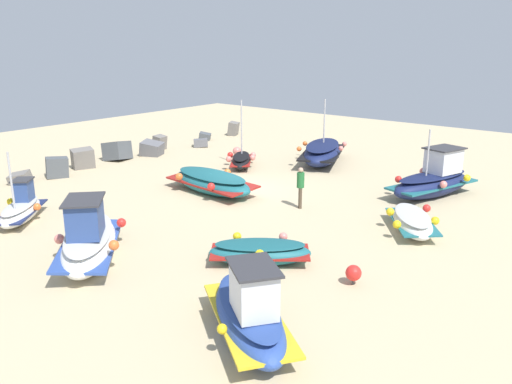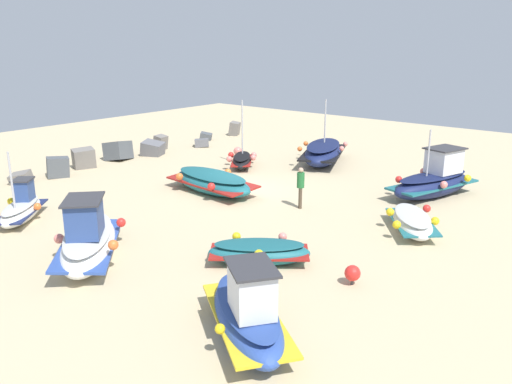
{
  "view_description": "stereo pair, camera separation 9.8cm",
  "coord_description": "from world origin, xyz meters",
  "px_view_note": "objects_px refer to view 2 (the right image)",
  "views": [
    {
      "loc": [
        -18.58,
        -16.0,
        7.03
      ],
      "look_at": [
        -2.26,
        -2.73,
        0.9
      ],
      "focal_mm": 37.33,
      "sensor_mm": 36.0,
      "label": 1
    },
    {
      "loc": [
        -18.52,
        -16.08,
        7.03
      ],
      "look_at": [
        -2.26,
        -2.73,
        0.9
      ],
      "focal_mm": 37.33,
      "sensor_mm": 36.0,
      "label": 2
    }
  ],
  "objects_px": {
    "fishing_boat_0": "(434,180)",
    "fishing_boat_4": "(88,239)",
    "fishing_boat_7": "(242,160)",
    "mooring_buoy_0": "(353,273)",
    "fishing_boat_1": "(323,152)",
    "person_walking": "(301,185)",
    "fishing_boat_6": "(412,221)",
    "fishing_boat_2": "(212,182)",
    "fishing_boat_8": "(248,313)",
    "mooring_buoy_1": "(238,151)",
    "fishing_boat_5": "(21,209)",
    "fishing_boat_3": "(259,252)"
  },
  "relations": [
    {
      "from": "fishing_boat_0",
      "to": "fishing_boat_4",
      "type": "xyz_separation_m",
      "value": [
        -14.2,
        5.97,
        -0.07
      ]
    },
    {
      "from": "fishing_boat_7",
      "to": "mooring_buoy_0",
      "type": "bearing_deg",
      "value": 15.69
    },
    {
      "from": "fishing_boat_1",
      "to": "mooring_buoy_0",
      "type": "height_order",
      "value": "fishing_boat_1"
    },
    {
      "from": "fishing_boat_1",
      "to": "person_walking",
      "type": "relative_size",
      "value": 3.15
    },
    {
      "from": "person_walking",
      "to": "fishing_boat_6",
      "type": "bearing_deg",
      "value": 144.32
    },
    {
      "from": "fishing_boat_2",
      "to": "fishing_boat_4",
      "type": "bearing_deg",
      "value": 111.38
    },
    {
      "from": "fishing_boat_1",
      "to": "fishing_boat_4",
      "type": "xyz_separation_m",
      "value": [
        -16.67,
        -1.59,
        0.06
      ]
    },
    {
      "from": "fishing_boat_8",
      "to": "fishing_boat_4",
      "type": "bearing_deg",
      "value": -147.57
    },
    {
      "from": "fishing_boat_6",
      "to": "person_walking",
      "type": "distance_m",
      "value": 4.92
    },
    {
      "from": "fishing_boat_1",
      "to": "mooring_buoy_1",
      "type": "distance_m",
      "value": 5.18
    },
    {
      "from": "fishing_boat_1",
      "to": "fishing_boat_8",
      "type": "bearing_deg",
      "value": 3.38
    },
    {
      "from": "fishing_boat_8",
      "to": "mooring_buoy_0",
      "type": "bearing_deg",
      "value": 118.53
    },
    {
      "from": "fishing_boat_8",
      "to": "fishing_boat_7",
      "type": "bearing_deg",
      "value": 166.71
    },
    {
      "from": "fishing_boat_5",
      "to": "fishing_boat_7",
      "type": "bearing_deg",
      "value": -46.13
    },
    {
      "from": "fishing_boat_8",
      "to": "mooring_buoy_1",
      "type": "xyz_separation_m",
      "value": [
        14.96,
        13.45,
        -0.26
      ]
    },
    {
      "from": "fishing_boat_6",
      "to": "mooring_buoy_1",
      "type": "bearing_deg",
      "value": 31.0
    },
    {
      "from": "fishing_boat_0",
      "to": "fishing_boat_8",
      "type": "height_order",
      "value": "fishing_boat_0"
    },
    {
      "from": "fishing_boat_7",
      "to": "fishing_boat_8",
      "type": "height_order",
      "value": "fishing_boat_7"
    },
    {
      "from": "fishing_boat_1",
      "to": "mooring_buoy_1",
      "type": "height_order",
      "value": "fishing_boat_1"
    },
    {
      "from": "fishing_boat_3",
      "to": "fishing_boat_4",
      "type": "distance_m",
      "value": 5.6
    },
    {
      "from": "mooring_buoy_0",
      "to": "fishing_boat_3",
      "type": "bearing_deg",
      "value": 99.55
    },
    {
      "from": "fishing_boat_2",
      "to": "fishing_boat_3",
      "type": "xyz_separation_m",
      "value": [
        -4.95,
        -6.88,
        -0.12
      ]
    },
    {
      "from": "fishing_boat_0",
      "to": "fishing_boat_2",
      "type": "bearing_deg",
      "value": 142.24
    },
    {
      "from": "fishing_boat_7",
      "to": "person_walking",
      "type": "xyz_separation_m",
      "value": [
        -4.11,
        -6.83,
        0.64
      ]
    },
    {
      "from": "fishing_boat_3",
      "to": "fishing_boat_5",
      "type": "xyz_separation_m",
      "value": [
        -2.75,
        9.96,
        0.1
      ]
    },
    {
      "from": "fishing_boat_2",
      "to": "person_walking",
      "type": "relative_size",
      "value": 2.85
    },
    {
      "from": "fishing_boat_4",
      "to": "fishing_boat_8",
      "type": "bearing_deg",
      "value": 39.69
    },
    {
      "from": "mooring_buoy_0",
      "to": "fishing_boat_5",
      "type": "bearing_deg",
      "value": 104.05
    },
    {
      "from": "fishing_boat_3",
      "to": "fishing_boat_1",
      "type": "bearing_deg",
      "value": 76.35
    },
    {
      "from": "fishing_boat_8",
      "to": "fishing_boat_2",
      "type": "bearing_deg",
      "value": 173.23
    },
    {
      "from": "fishing_boat_0",
      "to": "fishing_boat_4",
      "type": "relative_size",
      "value": 1.06
    },
    {
      "from": "fishing_boat_3",
      "to": "fishing_boat_4",
      "type": "relative_size",
      "value": 0.7
    },
    {
      "from": "fishing_boat_1",
      "to": "fishing_boat_2",
      "type": "relative_size",
      "value": 1.1
    },
    {
      "from": "fishing_boat_7",
      "to": "fishing_boat_2",
      "type": "bearing_deg",
      "value": -12.16
    },
    {
      "from": "fishing_boat_3",
      "to": "fishing_boat_4",
      "type": "bearing_deg",
      "value": 177.75
    },
    {
      "from": "fishing_boat_1",
      "to": "person_walking",
      "type": "distance_m",
      "value": 8.68
    },
    {
      "from": "fishing_boat_3",
      "to": "person_walking",
      "type": "height_order",
      "value": "person_walking"
    },
    {
      "from": "fishing_boat_2",
      "to": "person_walking",
      "type": "distance_m",
      "value": 4.66
    },
    {
      "from": "fishing_boat_3",
      "to": "fishing_boat_8",
      "type": "bearing_deg",
      "value": -92.67
    },
    {
      "from": "fishing_boat_4",
      "to": "fishing_boat_5",
      "type": "relative_size",
      "value": 1.51
    },
    {
      "from": "fishing_boat_8",
      "to": "mooring_buoy_1",
      "type": "distance_m",
      "value": 20.12
    },
    {
      "from": "fishing_boat_3",
      "to": "fishing_boat_5",
      "type": "height_order",
      "value": "fishing_boat_5"
    },
    {
      "from": "fishing_boat_5",
      "to": "person_walking",
      "type": "distance_m",
      "value": 11.35
    },
    {
      "from": "fishing_boat_0",
      "to": "mooring_buoy_1",
      "type": "distance_m",
      "value": 12.3
    },
    {
      "from": "fishing_boat_4",
      "to": "mooring_buoy_0",
      "type": "xyz_separation_m",
      "value": [
        3.8,
        -7.64,
        -0.32
      ]
    },
    {
      "from": "fishing_boat_5",
      "to": "fishing_boat_1",
      "type": "bearing_deg",
      "value": -55.72
    },
    {
      "from": "fishing_boat_7",
      "to": "person_walking",
      "type": "distance_m",
      "value": 8.0
    },
    {
      "from": "fishing_boat_2",
      "to": "fishing_boat_4",
      "type": "relative_size",
      "value": 1.06
    },
    {
      "from": "fishing_boat_2",
      "to": "fishing_boat_5",
      "type": "height_order",
      "value": "fishing_boat_5"
    },
    {
      "from": "fishing_boat_5",
      "to": "mooring_buoy_1",
      "type": "xyz_separation_m",
      "value": [
        14.06,
        0.88,
        -0.07
      ]
    }
  ]
}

